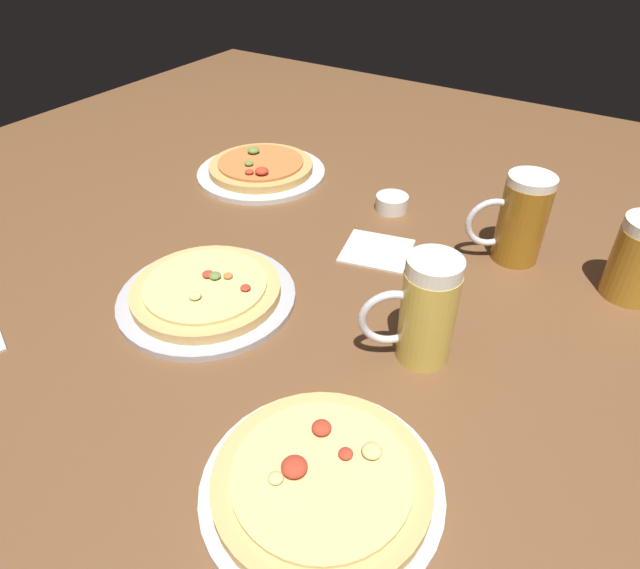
{
  "coord_description": "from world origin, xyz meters",
  "views": [
    {
      "loc": [
        0.41,
        -0.64,
        0.59
      ],
      "look_at": [
        0.0,
        0.0,
        0.02
      ],
      "focal_mm": 30.84,
      "sensor_mm": 36.0,
      "label": 1
    }
  ],
  "objects_px": {
    "pizza_plate_near": "(322,483)",
    "ramekin_sauce": "(392,203)",
    "pizza_plate_far": "(261,169)",
    "beer_mug_pale": "(425,311)",
    "napkin_folded": "(377,250)",
    "beer_mug_dark": "(520,219)",
    "pizza_plate_side": "(207,293)"
  },
  "relations": [
    {
      "from": "pizza_plate_near",
      "to": "ramekin_sauce",
      "type": "xyz_separation_m",
      "value": [
        -0.24,
        0.66,
        0.0
      ]
    },
    {
      "from": "pizza_plate_far",
      "to": "beer_mug_pale",
      "type": "bearing_deg",
      "value": -32.07
    },
    {
      "from": "pizza_plate_near",
      "to": "ramekin_sauce",
      "type": "distance_m",
      "value": 0.7
    },
    {
      "from": "ramekin_sauce",
      "to": "pizza_plate_near",
      "type": "bearing_deg",
      "value": -70.09
    },
    {
      "from": "ramekin_sauce",
      "to": "napkin_folded",
      "type": "relative_size",
      "value": 0.55
    },
    {
      "from": "beer_mug_pale",
      "to": "napkin_folded",
      "type": "bearing_deg",
      "value": 130.68
    },
    {
      "from": "beer_mug_dark",
      "to": "napkin_folded",
      "type": "xyz_separation_m",
      "value": [
        -0.23,
        -0.12,
        -0.08
      ]
    },
    {
      "from": "pizza_plate_near",
      "to": "napkin_folded",
      "type": "bearing_deg",
      "value": 110.77
    },
    {
      "from": "beer_mug_dark",
      "to": "napkin_folded",
      "type": "relative_size",
      "value": 1.32
    },
    {
      "from": "pizza_plate_far",
      "to": "pizza_plate_side",
      "type": "xyz_separation_m",
      "value": [
        0.22,
        -0.44,
        0.0
      ]
    },
    {
      "from": "pizza_plate_far",
      "to": "napkin_folded",
      "type": "relative_size",
      "value": 2.41
    },
    {
      "from": "pizza_plate_far",
      "to": "beer_mug_dark",
      "type": "distance_m",
      "value": 0.62
    },
    {
      "from": "pizza_plate_side",
      "to": "beer_mug_pale",
      "type": "distance_m",
      "value": 0.38
    },
    {
      "from": "pizza_plate_far",
      "to": "pizza_plate_side",
      "type": "distance_m",
      "value": 0.49
    },
    {
      "from": "pizza_plate_far",
      "to": "beer_mug_dark",
      "type": "height_order",
      "value": "beer_mug_dark"
    },
    {
      "from": "pizza_plate_near",
      "to": "pizza_plate_far",
      "type": "xyz_separation_m",
      "value": [
        -0.58,
        0.64,
        -0.0
      ]
    },
    {
      "from": "ramekin_sauce",
      "to": "napkin_folded",
      "type": "bearing_deg",
      "value": -72.72
    },
    {
      "from": "beer_mug_dark",
      "to": "pizza_plate_far",
      "type": "bearing_deg",
      "value": 177.64
    },
    {
      "from": "pizza_plate_near",
      "to": "beer_mug_pale",
      "type": "height_order",
      "value": "beer_mug_pale"
    },
    {
      "from": "pizza_plate_far",
      "to": "ramekin_sauce",
      "type": "bearing_deg",
      "value": 2.82
    },
    {
      "from": "pizza_plate_side",
      "to": "pizza_plate_near",
      "type": "bearing_deg",
      "value": -29.17
    },
    {
      "from": "pizza_plate_side",
      "to": "beer_mug_dark",
      "type": "bearing_deg",
      "value": 45.88
    },
    {
      "from": "beer_mug_pale",
      "to": "ramekin_sauce",
      "type": "xyz_separation_m",
      "value": [
        -0.24,
        0.38,
        -0.07
      ]
    },
    {
      "from": "pizza_plate_side",
      "to": "beer_mug_pale",
      "type": "xyz_separation_m",
      "value": [
        0.36,
        0.07,
        0.07
      ]
    },
    {
      "from": "pizza_plate_near",
      "to": "pizza_plate_side",
      "type": "xyz_separation_m",
      "value": [
        -0.36,
        0.2,
        -0.0
      ]
    },
    {
      "from": "pizza_plate_side",
      "to": "ramekin_sauce",
      "type": "distance_m",
      "value": 0.47
    },
    {
      "from": "beer_mug_dark",
      "to": "napkin_folded",
      "type": "height_order",
      "value": "beer_mug_dark"
    },
    {
      "from": "pizza_plate_side",
      "to": "napkin_folded",
      "type": "height_order",
      "value": "pizza_plate_side"
    },
    {
      "from": "pizza_plate_far",
      "to": "pizza_plate_side",
      "type": "relative_size",
      "value": 1.02
    },
    {
      "from": "pizza_plate_far",
      "to": "beer_mug_dark",
      "type": "relative_size",
      "value": 1.82
    },
    {
      "from": "beer_mug_dark",
      "to": "ramekin_sauce",
      "type": "distance_m",
      "value": 0.29
    },
    {
      "from": "pizza_plate_side",
      "to": "ramekin_sauce",
      "type": "xyz_separation_m",
      "value": [
        0.12,
        0.45,
        0.0
      ]
    }
  ]
}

